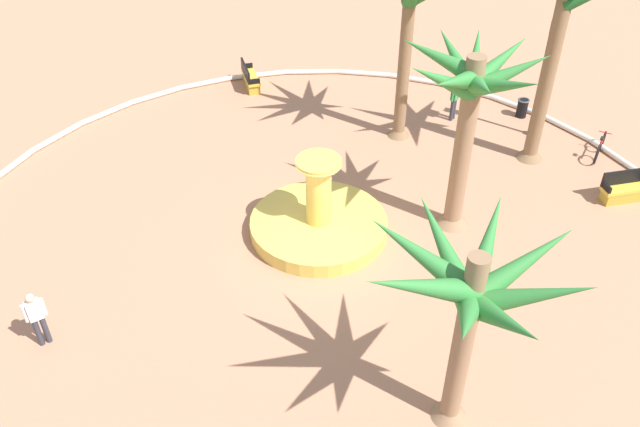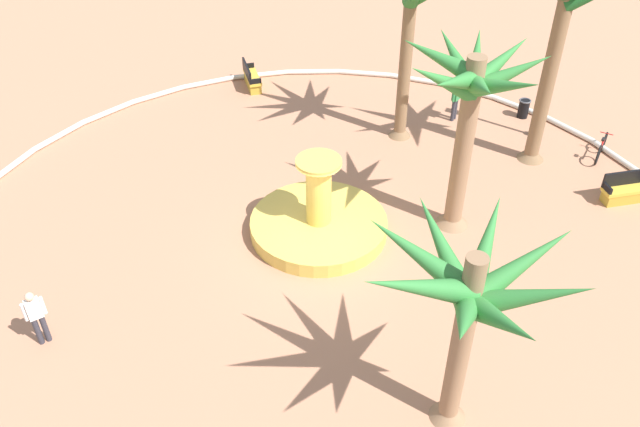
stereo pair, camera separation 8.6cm
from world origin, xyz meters
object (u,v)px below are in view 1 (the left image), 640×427
object	(u,v)px
palm_tree_far_side	(470,97)
palm_tree_by_curb	(471,294)
fountain	(319,223)
palm_tree_near_fountain	(561,17)
bench_north	(250,79)
trash_bin	(522,107)
lamppost	(546,69)
bicycle_red_frame	(600,147)
person_cyclist_helmet	(455,98)
bench_east	(625,190)
person_cyclist_photo	(36,316)

from	to	relation	value
palm_tree_far_side	palm_tree_by_curb	bearing A→B (deg)	106.67
fountain	palm_tree_by_curb	world-z (taller)	palm_tree_by_curb
palm_tree_near_fountain	bench_north	bearing A→B (deg)	-1.59
trash_bin	lamppost	bearing A→B (deg)	119.64
palm_tree_far_side	trash_bin	xyz separation A→B (m)	(-0.45, -7.57, -3.93)
palm_tree_near_fountain	bicycle_red_frame	world-z (taller)	palm_tree_near_fountain
bench_north	person_cyclist_helmet	distance (m)	8.39
fountain	palm_tree_by_curb	xyz separation A→B (m)	(-5.47, 4.56, 3.44)
palm_tree_near_fountain	lamppost	world-z (taller)	palm_tree_near_fountain
fountain	person_cyclist_helmet	bearing A→B (deg)	-100.72
lamppost	trash_bin	size ratio (longest dim) A/B	6.18
lamppost	trash_bin	bearing A→B (deg)	-60.36
palm_tree_far_side	trash_bin	size ratio (longest dim) A/B	7.87
bench_east	person_cyclist_helmet	size ratio (longest dim) A/B	0.95
fountain	bench_north	world-z (taller)	fountain
bench_north	person_cyclist_photo	xyz separation A→B (m)	(-2.52, 14.19, 0.58)
palm_tree_by_curb	lamppost	world-z (taller)	palm_tree_by_curb
palm_tree_by_curb	person_cyclist_helmet	distance (m)	13.79
palm_tree_by_curb	lamppost	xyz separation A→B (m)	(0.89, -13.12, -1.15)
bicycle_red_frame	person_cyclist_photo	world-z (taller)	person_cyclist_photo
palm_tree_by_curb	trash_bin	size ratio (longest dim) A/B	6.86
bench_east	palm_tree_by_curb	bearing A→B (deg)	75.99
palm_tree_far_side	bench_north	world-z (taller)	palm_tree_far_side
fountain	palm_tree_far_side	xyz separation A→B (m)	(-3.46, -2.17, 3.97)
palm_tree_by_curb	bench_north	distance (m)	17.33
bench_north	lamppost	bearing A→B (deg)	-173.48
palm_tree_near_fountain	trash_bin	bearing A→B (deg)	-71.82
person_cyclist_helmet	fountain	bearing A→B (deg)	79.28
bench_east	bench_north	bearing A→B (deg)	-5.78
fountain	bench_east	xyz separation A→B (m)	(-8.05, -5.77, -0.00)
bench_east	bench_north	xyz separation A→B (m)	(14.76, -1.49, 0.00)
bench_north	bench_east	bearing A→B (deg)	174.22
palm_tree_near_fountain	fountain	bearing A→B (deg)	55.22
bench_north	person_cyclist_helmet	world-z (taller)	person_cyclist_helmet
fountain	palm_tree_far_side	world-z (taller)	palm_tree_far_side
bench_east	bicycle_red_frame	bearing A→B (deg)	-65.10
bench_north	lamppost	distance (m)	11.59
fountain	palm_tree_far_side	size ratio (longest dim) A/B	0.72
bench_east	person_cyclist_helmet	distance (m)	6.99
palm_tree_by_curb	person_cyclist_photo	xyz separation A→B (m)	(9.67, 2.36, -2.85)
palm_tree_by_curb	bench_north	size ratio (longest dim) A/B	3.28
palm_tree_far_side	person_cyclist_photo	bearing A→B (deg)	49.90
palm_tree_by_curb	person_cyclist_photo	distance (m)	10.35
fountain	lamppost	xyz separation A→B (m)	(-4.58, -8.56, 2.29)
bench_east	trash_bin	xyz separation A→B (m)	(4.14, -3.97, 0.04)
palm_tree_by_curb	bench_north	xyz separation A→B (m)	(12.19, -11.83, -3.44)
trash_bin	bicycle_red_frame	distance (m)	3.49
fountain	trash_bin	distance (m)	10.50
trash_bin	palm_tree_far_side	bearing A→B (deg)	86.61
fountain	bench_north	bearing A→B (deg)	-47.27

